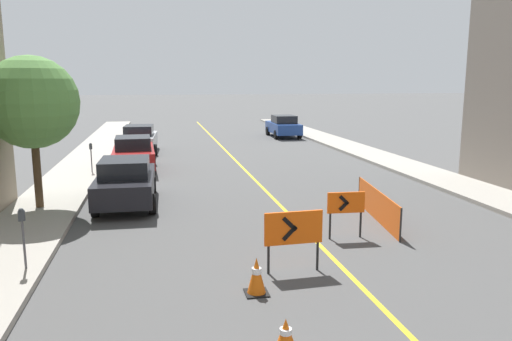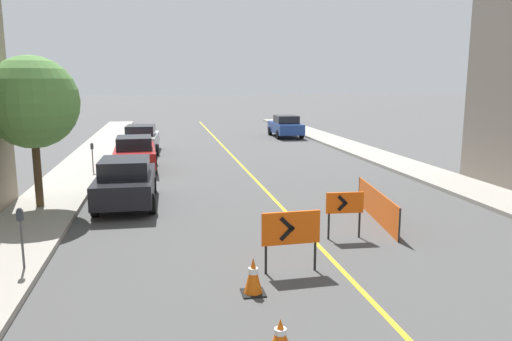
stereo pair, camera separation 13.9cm
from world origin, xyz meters
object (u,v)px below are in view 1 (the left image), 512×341
at_px(arrow_barricade_secondary, 346,205).
at_px(parked_car_curb_far, 139,139).
at_px(parked_car_curb_near, 126,182).
at_px(street_tree_left_near, 32,103).
at_px(arrow_barricade_primary, 293,230).
at_px(parking_meter_near_curb, 22,226).
at_px(traffic_cone_farthest, 257,276).
at_px(parking_meter_far_curb, 91,151).
at_px(parked_car_opposite_side, 283,126).
at_px(traffic_cone_fifth, 286,336).
at_px(parked_car_curb_mid, 134,153).

relative_size(arrow_barricade_secondary, parked_car_curb_far, 0.28).
relative_size(parked_car_curb_near, street_tree_left_near, 0.92).
xyz_separation_m(arrow_barricade_primary, parking_meter_near_curb, (-5.66, 0.95, 0.14)).
distance_m(traffic_cone_farthest, parking_meter_far_curb, 14.27).
height_order(parked_car_curb_far, parking_meter_far_curb, parked_car_curb_far).
bearing_deg(street_tree_left_near, arrow_barricade_secondary, -27.83).
distance_m(arrow_barricade_primary, parked_car_opposite_side, 26.06).
xyz_separation_m(arrow_barricade_secondary, parking_meter_near_curb, (-7.63, -1.06, 0.19)).
bearing_deg(parked_car_curb_near, parking_meter_near_curb, -105.96).
bearing_deg(arrow_barricade_primary, arrow_barricade_secondary, 42.95).
xyz_separation_m(arrow_barricade_primary, parked_car_curb_near, (-3.88, 6.75, -0.15)).
relative_size(traffic_cone_fifth, street_tree_left_near, 0.12).
relative_size(arrow_barricade_primary, arrow_barricade_secondary, 1.09).
xyz_separation_m(traffic_cone_fifth, street_tree_left_near, (-5.55, 9.66, 3.15)).
distance_m(traffic_cone_fifth, arrow_barricade_primary, 3.38).
height_order(arrow_barricade_primary, parked_car_opposite_side, parked_car_opposite_side).
bearing_deg(street_tree_left_near, traffic_cone_fifth, -60.10).
bearing_deg(parked_car_curb_far, traffic_cone_fifth, -79.42).
distance_m(traffic_cone_fifth, traffic_cone_farthest, 2.21).
xyz_separation_m(traffic_cone_farthest, parked_car_curb_near, (-2.88, 7.70, 0.43)).
height_order(traffic_cone_farthest, parked_car_curb_mid, parked_car_curb_mid).
bearing_deg(parked_car_curb_mid, traffic_cone_farthest, -80.55).
height_order(parked_car_curb_mid, parked_car_opposite_side, same).
height_order(traffic_cone_fifth, parking_meter_far_curb, parking_meter_far_curb).
relative_size(arrow_barricade_primary, parked_car_curb_far, 0.31).
xyz_separation_m(parked_car_curb_far, parking_meter_far_curb, (-1.85, -6.58, 0.25)).
height_order(traffic_cone_farthest, arrow_barricade_primary, arrow_barricade_primary).
height_order(parked_car_curb_near, parked_car_curb_mid, same).
relative_size(parked_car_curb_mid, street_tree_left_near, 0.92).
distance_m(arrow_barricade_secondary, parked_car_curb_far, 18.05).
distance_m(parked_car_curb_mid, parking_meter_far_curb, 1.95).
xyz_separation_m(arrow_barricade_secondary, parked_car_curb_far, (-5.79, 17.10, -0.10)).
bearing_deg(street_tree_left_near, traffic_cone_farthest, -53.37).
bearing_deg(parking_meter_far_curb, arrow_barricade_primary, -65.69).
relative_size(traffic_cone_farthest, parked_car_opposite_side, 0.17).
xyz_separation_m(parked_car_curb_near, street_tree_left_near, (-2.66, -0.25, 2.63)).
height_order(parked_car_opposite_side, parking_meter_near_curb, parked_car_opposite_side).
bearing_deg(arrow_barricade_primary, parked_car_curb_mid, 103.85).
relative_size(parking_meter_near_curb, street_tree_left_near, 0.28).
height_order(traffic_cone_farthest, parking_meter_near_curb, parking_meter_near_curb).
bearing_deg(traffic_cone_fifth, parking_meter_near_curb, 138.69).
xyz_separation_m(arrow_barricade_secondary, parked_car_curb_mid, (-5.87, 11.31, -0.10)).
xyz_separation_m(parked_car_opposite_side, parking_meter_far_curb, (-11.91, -12.77, 0.25)).
bearing_deg(parking_meter_far_curb, traffic_cone_fifth, -73.42).
xyz_separation_m(parked_car_curb_near, parking_meter_far_curb, (-1.78, 5.77, 0.25)).
relative_size(arrow_barricade_secondary, parking_meter_near_curb, 0.94).
bearing_deg(arrow_barricade_primary, parking_meter_near_curb, 168.07).
height_order(arrow_barricade_secondary, parked_car_curb_far, parked_car_curb_far).
bearing_deg(parked_car_opposite_side, street_tree_left_near, -123.50).
relative_size(parked_car_curb_near, parking_meter_far_curb, 3.39).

